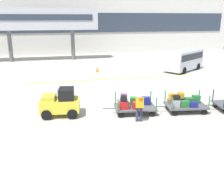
% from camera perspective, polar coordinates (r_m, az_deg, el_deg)
% --- Properties ---
extents(ground_plane, '(120.00, 120.00, 0.00)m').
position_cam_1_polar(ground_plane, '(14.23, 4.06, -5.49)').
color(ground_plane, '#B2ADA0').
extents(apron_lead_line, '(15.26, 0.39, 0.01)m').
position_cam_1_polar(apron_lead_line, '(22.12, -0.04, 2.49)').
color(apron_lead_line, yellow).
rests_on(apron_lead_line, ground_plane).
extents(terminal_building, '(48.89, 2.51, 8.36)m').
position_cam_1_polar(terminal_building, '(38.82, -7.33, 14.51)').
color(terminal_building, beige).
rests_on(terminal_building, ground_plane).
extents(jet_bridge, '(16.06, 3.00, 6.45)m').
position_cam_1_polar(jet_bridge, '(32.78, -19.28, 15.06)').
color(jet_bridge, '#B7B7BC').
rests_on(jet_bridge, ground_plane).
extents(baggage_tug, '(2.23, 1.47, 1.58)m').
position_cam_1_polar(baggage_tug, '(13.87, -11.80, -3.07)').
color(baggage_tug, gold).
rests_on(baggage_tug, ground_plane).
extents(baggage_cart_lead, '(3.07, 1.69, 1.17)m').
position_cam_1_polar(baggage_cart_lead, '(14.08, 4.95, -3.46)').
color(baggage_cart_lead, '#4C4C4F').
rests_on(baggage_cart_lead, ground_plane).
extents(baggage_cart_middle, '(3.07, 1.69, 1.10)m').
position_cam_1_polar(baggage_cart_middle, '(14.92, 16.34, -2.93)').
color(baggage_cart_middle, '#4C4C4F').
rests_on(baggage_cart_middle, ground_plane).
extents(baggage_handler, '(0.48, 0.50, 1.56)m').
position_cam_1_polar(baggage_handler, '(12.84, 6.38, -3.88)').
color(baggage_handler, '#2D334C').
rests_on(baggage_handler, ground_plane).
extents(shuttle_van, '(5.06, 4.20, 2.10)m').
position_cam_1_polar(shuttle_van, '(26.55, 16.31, 6.86)').
color(shuttle_van, silver).
rests_on(shuttle_van, ground_plane).
extents(safety_cone_near, '(0.36, 0.36, 0.55)m').
position_cam_1_polar(safety_cone_near, '(25.04, -3.45, 4.72)').
color(safety_cone_near, orange).
rests_on(safety_cone_near, ground_plane).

